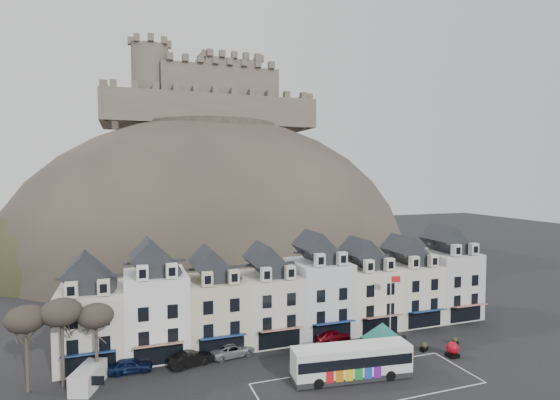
# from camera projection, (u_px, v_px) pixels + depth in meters

# --- Properties ---
(ground) EXTENTS (300.00, 300.00, 0.00)m
(ground) POSITION_uv_depth(u_px,v_px,m) (356.00, 393.00, 40.82)
(ground) COLOR black
(ground) RESTS_ON ground
(coach_bay_markings) EXTENTS (22.00, 7.50, 0.01)m
(coach_bay_markings) POSITION_uv_depth(u_px,v_px,m) (368.00, 383.00, 42.66)
(coach_bay_markings) COLOR silver
(coach_bay_markings) RESTS_ON ground
(townhouse_terrace) EXTENTS (54.40, 9.35, 11.80)m
(townhouse_terrace) POSITION_uv_depth(u_px,v_px,m) (295.00, 293.00, 55.57)
(townhouse_terrace) COLOR silver
(townhouse_terrace) RESTS_ON ground
(castle_hill) EXTENTS (100.00, 76.00, 68.00)m
(castle_hill) POSITION_uv_depth(u_px,v_px,m) (219.00, 258.00, 106.08)
(castle_hill) COLOR #322F26
(castle_hill) RESTS_ON ground
(castle) EXTENTS (50.20, 22.20, 22.00)m
(castle) POSITION_uv_depth(u_px,v_px,m) (209.00, 96.00, 110.03)
(castle) COLOR brown
(castle) RESTS_ON ground
(tree_left_far) EXTENTS (3.61, 3.61, 8.24)m
(tree_left_far) POSITION_uv_depth(u_px,v_px,m) (26.00, 320.00, 40.59)
(tree_left_far) COLOR #332B21
(tree_left_far) RESTS_ON ground
(tree_left_mid) EXTENTS (3.78, 3.78, 8.64)m
(tree_left_mid) POSITION_uv_depth(u_px,v_px,m) (61.00, 313.00, 41.57)
(tree_left_mid) COLOR #332B21
(tree_left_mid) RESTS_ON ground
(tree_left_near) EXTENTS (3.43, 3.43, 7.84)m
(tree_left_near) POSITION_uv_depth(u_px,v_px,m) (96.00, 316.00, 42.61)
(tree_left_near) COLOR #332B21
(tree_left_near) RESTS_ON ground
(bus) EXTENTS (12.27, 4.22, 3.39)m
(bus) POSITION_uv_depth(u_px,v_px,m) (351.00, 360.00, 43.57)
(bus) COLOR #262628
(bus) RESTS_ON ground
(bus_shelter) EXTENTS (6.51, 6.51, 4.28)m
(bus_shelter) POSITION_uv_depth(u_px,v_px,m) (382.00, 331.00, 47.61)
(bus_shelter) COLOR black
(bus_shelter) RESTS_ON ground
(red_buoy) EXTENTS (1.38, 1.38, 1.71)m
(red_buoy) POSITION_uv_depth(u_px,v_px,m) (452.00, 349.00, 48.80)
(red_buoy) COLOR black
(red_buoy) RESTS_ON ground
(flagpole) EXTENTS (1.20, 0.36, 8.49)m
(flagpole) POSITION_uv_depth(u_px,v_px,m) (391.00, 304.00, 52.44)
(flagpole) COLOR silver
(flagpole) RESTS_ON ground
(white_van) EXTENTS (3.32, 4.81, 2.02)m
(white_van) POSITION_uv_depth(u_px,v_px,m) (88.00, 377.00, 41.76)
(white_van) COLOR silver
(white_van) RESTS_ON ground
(planter_west) EXTENTS (1.16, 0.87, 1.04)m
(planter_west) POSITION_uv_depth(u_px,v_px,m) (424.00, 347.00, 50.48)
(planter_west) COLOR black
(planter_west) RESTS_ON ground
(planter_east) EXTENTS (0.94, 0.62, 0.88)m
(planter_east) POSITION_uv_depth(u_px,v_px,m) (455.00, 341.00, 52.34)
(planter_east) COLOR black
(planter_east) RESTS_ON ground
(car_navy) EXTENTS (4.43, 1.89, 1.49)m
(car_navy) POSITION_uv_depth(u_px,v_px,m) (130.00, 366.00, 44.93)
(car_navy) COLOR #0B1737
(car_navy) RESTS_ON ground
(car_black) EXTENTS (5.00, 2.84, 1.56)m
(car_black) POSITION_uv_depth(u_px,v_px,m) (191.00, 359.00, 46.54)
(car_black) COLOR black
(car_black) RESTS_ON ground
(car_silver) EXTENTS (5.30, 3.11, 1.41)m
(car_silver) POSITION_uv_depth(u_px,v_px,m) (233.00, 350.00, 49.06)
(car_silver) COLOR #93959A
(car_silver) RESTS_ON ground
(car_white) EXTENTS (4.88, 3.11, 1.32)m
(car_white) POSITION_uv_depth(u_px,v_px,m) (312.00, 348.00, 49.58)
(car_white) COLOR silver
(car_white) RESTS_ON ground
(car_maroon) EXTENTS (4.69, 1.96, 1.59)m
(car_maroon) POSITION_uv_depth(u_px,v_px,m) (332.00, 335.00, 53.20)
(car_maroon) COLOR #66050E
(car_maroon) RESTS_ON ground
(car_charcoal) EXTENTS (4.27, 2.01, 1.35)m
(car_charcoal) POSITION_uv_depth(u_px,v_px,m) (390.00, 337.00, 53.06)
(car_charcoal) COLOR black
(car_charcoal) RESTS_ON ground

